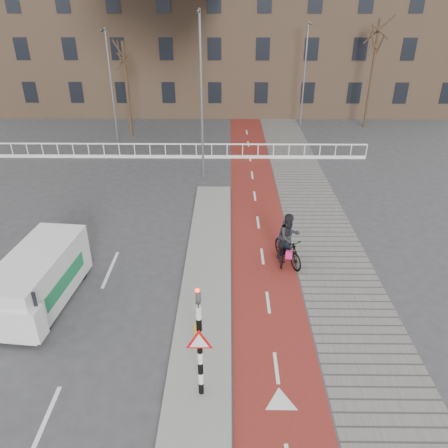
{
  "coord_description": "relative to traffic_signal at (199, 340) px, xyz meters",
  "views": [
    {
      "loc": [
        0.09,
        -10.16,
        9.55
      ],
      "look_at": [
        -0.07,
        5.0,
        1.5
      ],
      "focal_mm": 35.0,
      "sensor_mm": 36.0,
      "label": 1
    }
  ],
  "objects": [
    {
      "name": "bollard",
      "position": [
        -0.23,
        1.67,
        -1.42
      ],
      "size": [
        0.12,
        0.12,
        0.89
      ],
      "primitive_type": "cylinder",
      "color": "#FAAB0D",
      "rests_on": "curb_island"
    },
    {
      "name": "ground",
      "position": [
        0.6,
        2.02,
        -1.99
      ],
      "size": [
        120.0,
        120.0,
        0.0
      ],
      "primitive_type": "plane",
      "color": "#38383A",
      "rests_on": "ground"
    },
    {
      "name": "streetlight_near",
      "position": [
        -0.78,
        15.82,
        2.46
      ],
      "size": [
        0.12,
        0.12,
        8.9
      ],
      "primitive_type": "cylinder",
      "color": "slate",
      "rests_on": "ground"
    },
    {
      "name": "curb_island",
      "position": [
        -0.1,
        6.02,
        -1.93
      ],
      "size": [
        1.8,
        16.0,
        0.12
      ],
      "primitive_type": "cube",
      "color": "gray",
      "rests_on": "ground"
    },
    {
      "name": "van",
      "position": [
        -5.71,
        3.97,
        -0.98
      ],
      "size": [
        2.22,
        4.61,
        1.91
      ],
      "rotation": [
        0.0,
        0.0,
        -0.1
      ],
      "color": "silver",
      "rests_on": "ground"
    },
    {
      "name": "cyclist_far",
      "position": [
        3.05,
        6.58,
        -1.1
      ],
      "size": [
        1.33,
        2.07,
        2.14
      ],
      "rotation": [
        0.0,
        0.0,
        0.41
      ],
      "color": "black",
      "rests_on": "bike_lane"
    },
    {
      "name": "streetlight_left",
      "position": [
        -7.28,
        22.33,
        1.8
      ],
      "size": [
        0.12,
        0.12,
        7.59
      ],
      "primitive_type": "cylinder",
      "color": "slate",
      "rests_on": "ground"
    },
    {
      "name": "townhouse_row",
      "position": [
        -2.4,
        34.02,
        5.82
      ],
      "size": [
        46.0,
        10.0,
        15.9
      ],
      "color": "#7F6047",
      "rests_on": "ground"
    },
    {
      "name": "railing",
      "position": [
        -4.4,
        19.02,
        -1.68
      ],
      "size": [
        28.0,
        0.1,
        0.99
      ],
      "color": "silver",
      "rests_on": "ground"
    },
    {
      "name": "tree_right",
      "position": [
        11.58,
        26.64,
        1.97
      ],
      "size": [
        0.21,
        0.21,
        7.93
      ],
      "primitive_type": "cylinder",
      "color": "#332516",
      "rests_on": "ground"
    },
    {
      "name": "sidewalk",
      "position": [
        4.9,
        12.02,
        -1.98
      ],
      "size": [
        3.0,
        60.0,
        0.01
      ],
      "primitive_type": "cube",
      "color": "slate",
      "rests_on": "ground"
    },
    {
      "name": "bike_lane",
      "position": [
        2.1,
        12.02,
        -1.98
      ],
      "size": [
        2.5,
        60.0,
        0.01
      ],
      "primitive_type": "cube",
      "color": "maroon",
      "rests_on": "ground"
    },
    {
      "name": "streetlight_right",
      "position": [
        6.5,
        26.91,
        1.88
      ],
      "size": [
        0.12,
        0.12,
        7.73
      ],
      "primitive_type": "cylinder",
      "color": "slate",
      "rests_on": "ground"
    },
    {
      "name": "traffic_signal",
      "position": [
        0.0,
        0.0,
        0.0
      ],
      "size": [
        0.8,
        0.8,
        3.68
      ],
      "color": "black",
      "rests_on": "curb_island"
    },
    {
      "name": "tree_mid",
      "position": [
        -6.65,
        24.15,
        1.33
      ],
      "size": [
        0.24,
        0.24,
        6.64
      ],
      "primitive_type": "cylinder",
      "color": "#332516",
      "rests_on": "ground"
    },
    {
      "name": "cyclist_near",
      "position": [
        2.92,
        6.69,
        -1.38
      ],
      "size": [
        0.95,
        1.79,
        1.8
      ],
      "rotation": [
        0.0,
        0.0,
        -0.22
      ],
      "color": "black",
      "rests_on": "bike_lane"
    }
  ]
}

